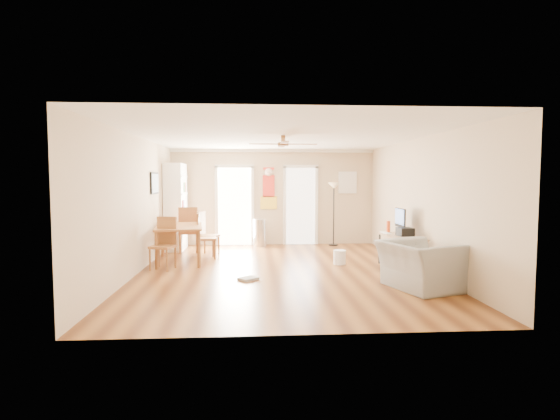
{
  "coord_description": "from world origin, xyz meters",
  "views": [
    {
      "loc": [
        -0.58,
        -8.31,
        1.77
      ],
      "look_at": [
        0.0,
        0.6,
        1.15
      ],
      "focal_mm": 27.75,
      "sensor_mm": 36.0,
      "label": 1
    }
  ],
  "objects": [
    {
      "name": "dining_chair_right_b",
      "position": [
        -1.6,
        1.46,
        0.51
      ],
      "size": [
        0.45,
        0.45,
        1.01
      ],
      "primitive_type": null,
      "rotation": [
        0.0,
        0.0,
        1.67
      ],
      "color": "#A67535",
      "rests_on": "floor"
    },
    {
      "name": "wall_left",
      "position": [
        -2.75,
        0.0,
        1.3
      ],
      "size": [
        0.04,
        7.0,
        2.6
      ],
      "primitive_type": null,
      "color": "beige",
      "rests_on": "floor"
    },
    {
      "name": "dining_chair_far",
      "position": [
        -2.13,
        2.34,
        0.55
      ],
      "size": [
        0.49,
        0.49,
        1.11
      ],
      "primitive_type": null,
      "rotation": [
        0.0,
        0.0,
        3.23
      ],
      "color": "#9E6133",
      "rests_on": "floor"
    },
    {
      "name": "wall_right",
      "position": [
        2.75,
        0.0,
        1.3
      ],
      "size": [
        0.04,
        7.0,
        2.6
      ],
      "primitive_type": null,
      "color": "beige",
      "rests_on": "floor"
    },
    {
      "name": "computer_desk",
      "position": [
        2.39,
        0.04,
        0.33
      ],
      "size": [
        0.62,
        1.24,
        0.67
      ],
      "primitive_type": null,
      "color": "#A48459",
      "rests_on": "floor"
    },
    {
      "name": "bookshelf",
      "position": [
        -2.51,
        2.77,
        1.09
      ],
      "size": [
        0.61,
        1.05,
        2.18
      ],
      "primitive_type": null,
      "rotation": [
        0.0,
        0.0,
        -0.19
      ],
      "color": "white",
      "rests_on": "floor"
    },
    {
      "name": "framed_poster",
      "position": [
        -2.73,
        1.4,
        1.7
      ],
      "size": [
        0.04,
        0.66,
        0.48
      ],
      "primitive_type": "cube",
      "color": "black",
      "rests_on": "wall_left"
    },
    {
      "name": "ac_grille",
      "position": [
        2.05,
        3.47,
        1.7
      ],
      "size": [
        0.5,
        0.04,
        0.6
      ],
      "primitive_type": "cube",
      "color": "white",
      "rests_on": "wall_back"
    },
    {
      "name": "ceiling",
      "position": [
        0.0,
        0.0,
        2.6
      ],
      "size": [
        5.5,
        7.0,
        0.0
      ],
      "primitive_type": null,
      "color": "silver",
      "rests_on": "floor"
    },
    {
      "name": "keyboard",
      "position": [
        2.2,
        0.48,
        0.67
      ],
      "size": [
        0.14,
        0.37,
        0.01
      ],
      "primitive_type": "cube",
      "rotation": [
        0.0,
        0.0,
        0.08
      ],
      "color": "white",
      "rests_on": "computer_desk"
    },
    {
      "name": "floor_cloth",
      "position": [
        -0.65,
        -0.73,
        0.02
      ],
      "size": [
        0.4,
        0.39,
        0.04
      ],
      "primitive_type": "cube",
      "rotation": [
        0.0,
        0.0,
        0.69
      ],
      "color": "#A3A39D",
      "rests_on": "floor"
    },
    {
      "name": "wastebasket_a",
      "position": [
        1.26,
        0.58,
        0.15
      ],
      "size": [
        0.32,
        0.32,
        0.3
      ],
      "primitive_type": "cylinder",
      "rotation": [
        0.0,
        0.0,
        -0.27
      ],
      "color": "white",
      "rests_on": "floor"
    },
    {
      "name": "floor",
      "position": [
        0.0,
        0.0,
        0.0
      ],
      "size": [
        7.0,
        7.0,
        0.0
      ],
      "primitive_type": "plane",
      "color": "brown",
      "rests_on": "ground"
    },
    {
      "name": "wall_decal",
      "position": [
        -0.13,
        3.48,
        1.55
      ],
      "size": [
        0.46,
        0.03,
        1.1
      ],
      "primitive_type": "cube",
      "color": "red",
      "rests_on": "wall_back"
    },
    {
      "name": "trash_can",
      "position": [
        -0.38,
        3.16,
        0.36
      ],
      "size": [
        0.42,
        0.42,
        0.73
      ],
      "primitive_type": "cylinder",
      "rotation": [
        0.0,
        0.0,
        -0.3
      ],
      "color": "silver",
      "rests_on": "floor"
    },
    {
      "name": "dining_table",
      "position": [
        -2.15,
        1.09,
        0.39
      ],
      "size": [
        1.13,
        1.68,
        0.79
      ],
      "primitive_type": null,
      "rotation": [
        0.0,
        0.0,
        0.12
      ],
      "color": "#AB6F37",
      "rests_on": "floor"
    },
    {
      "name": "printer",
      "position": [
        2.45,
        0.03,
        0.75
      ],
      "size": [
        0.29,
        0.33,
        0.16
      ],
      "primitive_type": "cube",
      "rotation": [
        0.0,
        0.0,
        0.05
      ],
      "color": "black",
      "rests_on": "computer_desk"
    },
    {
      "name": "wall_back",
      "position": [
        0.0,
        3.5,
        1.3
      ],
      "size": [
        5.5,
        0.04,
        2.6
      ],
      "primitive_type": null,
      "color": "beige",
      "rests_on": "floor"
    },
    {
      "name": "imac",
      "position": [
        2.47,
        0.38,
        0.93
      ],
      "size": [
        0.15,
        0.57,
        0.53
      ],
      "primitive_type": null,
      "rotation": [
        0.0,
        0.0,
        0.13
      ],
      "color": "black",
      "rests_on": "computer_desk"
    },
    {
      "name": "dining_chair_right_a",
      "position": [
        -1.6,
        1.89,
        0.51
      ],
      "size": [
        0.52,
        0.52,
        1.02
      ],
      "primitive_type": null,
      "rotation": [
        0.0,
        0.0,
        1.27
      ],
      "color": "olive",
      "rests_on": "floor"
    },
    {
      "name": "armchair",
      "position": [
        2.15,
        -1.53,
        0.38
      ],
      "size": [
        1.35,
        1.45,
        0.77
      ],
      "primitive_type": "imported",
      "rotation": [
        0.0,
        0.0,
        1.89
      ],
      "color": "gray",
      "rests_on": "floor"
    },
    {
      "name": "crown_molding",
      "position": [
        0.0,
        0.0,
        2.56
      ],
      "size": [
        5.5,
        7.0,
        0.08
      ],
      "primitive_type": null,
      "color": "white",
      "rests_on": "wall_back"
    },
    {
      "name": "ceiling_fan",
      "position": [
        0.0,
        -0.3,
        2.43
      ],
      "size": [
        1.24,
        1.24,
        0.2
      ],
      "primitive_type": null,
      "color": "#593819",
      "rests_on": "ceiling"
    },
    {
      "name": "torchiere_lamp",
      "position": [
        1.62,
        3.19,
        0.85
      ],
      "size": [
        0.41,
        0.41,
        1.7
      ],
      "primitive_type": null,
      "rotation": [
        0.0,
        0.0,
        -0.34
      ],
      "color": "black",
      "rests_on": "floor"
    },
    {
      "name": "bathroom_doorway",
      "position": [
        0.75,
        3.48,
        1.05
      ],
      "size": [
        0.8,
        0.1,
        2.1
      ],
      "primitive_type": null,
      "color": "white",
      "rests_on": "wall_back"
    },
    {
      "name": "dining_chair_near",
      "position": [
        -2.35,
        0.3,
        0.51
      ],
      "size": [
        0.52,
        0.52,
        1.02
      ],
      "primitive_type": null,
      "rotation": [
        0.0,
        0.0,
        -0.28
      ],
      "color": "#A97436",
      "rests_on": "floor"
    },
    {
      "name": "kitchen_doorway",
      "position": [
        -1.05,
        3.48,
        1.05
      ],
      "size": [
        0.9,
        0.1,
        2.1
      ],
      "primitive_type": null,
      "color": "white",
      "rests_on": "wall_back"
    },
    {
      "name": "wall_front",
      "position": [
        0.0,
        -3.5,
        1.3
      ],
      "size": [
        5.5,
        0.04,
        2.6
      ],
      "primitive_type": null,
      "color": "beige",
      "rests_on": "floor"
    },
    {
      "name": "orange_bottle",
      "position": [
        2.3,
        0.62,
        0.79
      ],
      "size": [
        0.1,
        0.1,
        0.24
      ],
      "primitive_type": "cylinder",
      "rotation": [
        0.0,
        0.0,
        0.31
      ],
      "color": "#EB4714",
      "rests_on": "computer_desk"
    },
    {
      "name": "wastebasket_b",
      "position": [
        2.27,
        -0.45,
        0.15
      ],
      "size": [
        0.32,
        0.32,
        0.3
      ],
      "primitive_type": "cylinder",
      "rotation": [
        0.0,
        0.0,
        -0.26
      ],
      "color": "silver",
      "rests_on": "floor"
    }
  ]
}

